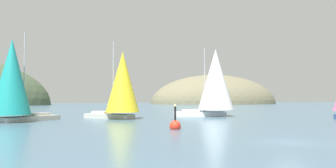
{
  "coord_description": "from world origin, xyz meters",
  "views": [
    {
      "loc": [
        -15.68,
        -20.73,
        3.07
      ],
      "look_at": [
        0.0,
        25.92,
        4.91
      ],
      "focal_mm": 38.39,
      "sensor_mm": 36.0,
      "label": 1
    }
  ],
  "objects_px": {
    "sailboat_yellow_sail": "(122,84)",
    "channel_buoy": "(175,125)",
    "sailboat_white_mainsail": "(215,81)",
    "sailboat_teal_sail": "(13,79)"
  },
  "relations": [
    {
      "from": "sailboat_yellow_sail",
      "to": "sailboat_white_mainsail",
      "type": "relative_size",
      "value": 1.0
    },
    {
      "from": "sailboat_teal_sail",
      "to": "sailboat_white_mainsail",
      "type": "bearing_deg",
      "value": 8.35
    },
    {
      "from": "sailboat_teal_sail",
      "to": "sailboat_yellow_sail",
      "type": "xyz_separation_m",
      "value": [
        14.12,
        2.11,
        -0.32
      ]
    },
    {
      "from": "sailboat_white_mainsail",
      "to": "channel_buoy",
      "type": "height_order",
      "value": "sailboat_white_mainsail"
    },
    {
      "from": "channel_buoy",
      "to": "sailboat_teal_sail",
      "type": "bearing_deg",
      "value": 135.13
    },
    {
      "from": "sailboat_yellow_sail",
      "to": "channel_buoy",
      "type": "bearing_deg",
      "value": -84.52
    },
    {
      "from": "sailboat_white_mainsail",
      "to": "sailboat_yellow_sail",
      "type": "bearing_deg",
      "value": -171.79
    },
    {
      "from": "channel_buoy",
      "to": "sailboat_yellow_sail",
      "type": "bearing_deg",
      "value": 95.48
    },
    {
      "from": "sailboat_teal_sail",
      "to": "sailboat_yellow_sail",
      "type": "distance_m",
      "value": 14.28
    },
    {
      "from": "sailboat_yellow_sail",
      "to": "sailboat_white_mainsail",
      "type": "xyz_separation_m",
      "value": [
        15.8,
        2.28,
        0.75
      ]
    }
  ]
}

